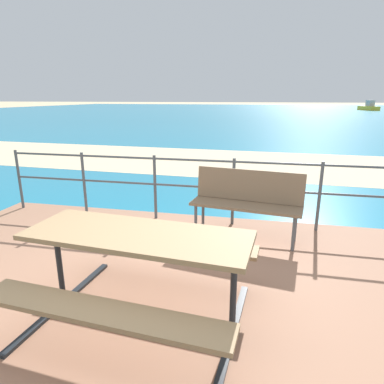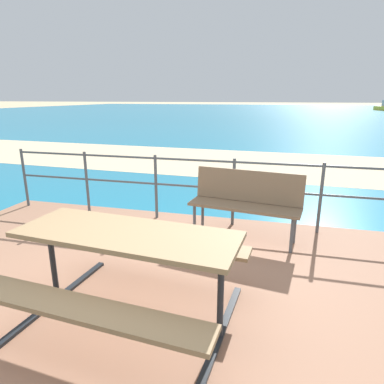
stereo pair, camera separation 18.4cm
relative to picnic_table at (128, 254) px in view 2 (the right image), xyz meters
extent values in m
plane|color=tan|center=(-0.05, 0.01, -0.65)|extent=(240.00, 240.00, 0.00)
cube|color=#996B51|center=(-0.05, 0.01, -0.62)|extent=(6.40, 5.20, 0.06)
cube|color=teal|center=(-0.05, 40.01, -0.65)|extent=(90.00, 90.00, 0.01)
cube|color=beige|center=(-0.05, 7.48, -0.65)|extent=(54.14, 6.75, 0.01)
cube|color=#8C704C|center=(0.00, 0.00, 0.17)|extent=(1.83, 0.79, 0.04)
cube|color=#8C704C|center=(-0.05, -0.57, -0.13)|extent=(1.80, 0.41, 0.04)
cube|color=#8C704C|center=(0.05, 0.57, -0.13)|extent=(1.80, 0.41, 0.04)
cylinder|color=#1E2328|center=(-0.77, 0.06, -0.21)|extent=(0.05, 0.05, 0.77)
cube|color=#1E2328|center=(-0.77, 0.06, -0.58)|extent=(0.18, 1.41, 0.03)
cylinder|color=#1E2328|center=(0.77, -0.06, -0.21)|extent=(0.05, 0.05, 0.77)
cube|color=#1E2328|center=(0.77, -0.06, -0.58)|extent=(0.18, 1.41, 0.03)
cube|color=#7A6047|center=(0.74, 1.86, -0.14)|extent=(1.46, 0.61, 0.04)
cube|color=#7A6047|center=(0.77, 2.03, 0.09)|extent=(1.41, 0.28, 0.42)
cylinder|color=#4C5156|center=(0.10, 1.80, -0.36)|extent=(0.04, 0.04, 0.46)
cylinder|color=#4C5156|center=(0.15, 2.10, -0.36)|extent=(0.04, 0.04, 0.46)
cylinder|color=#4C5156|center=(1.34, 1.61, -0.36)|extent=(0.04, 0.04, 0.46)
cylinder|color=#4C5156|center=(1.39, 1.91, -0.36)|extent=(0.04, 0.04, 0.46)
cylinder|color=#4C5156|center=(-3.00, 2.36, -0.10)|extent=(0.04, 0.04, 0.98)
cylinder|color=#4C5156|center=(-1.82, 2.36, -0.10)|extent=(0.04, 0.04, 0.98)
cylinder|color=#4C5156|center=(-0.64, 2.36, -0.10)|extent=(0.04, 0.04, 0.98)
cylinder|color=#4C5156|center=(0.54, 2.36, -0.10)|extent=(0.04, 0.04, 0.98)
cylinder|color=#4C5156|center=(1.72, 2.36, -0.10)|extent=(0.04, 0.04, 0.98)
cylinder|color=#4C5156|center=(-0.05, 2.36, 0.34)|extent=(5.90, 0.03, 0.03)
cylinder|color=#4C5156|center=(-0.05, 2.36, -0.05)|extent=(5.90, 0.03, 0.03)
cone|color=yellow|center=(14.90, 53.19, -0.36)|extent=(0.62, 0.60, 0.52)
camera|label=1|loc=(0.93, -2.26, 1.22)|focal=31.02mm
camera|label=2|loc=(1.10, -2.21, 1.22)|focal=31.02mm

